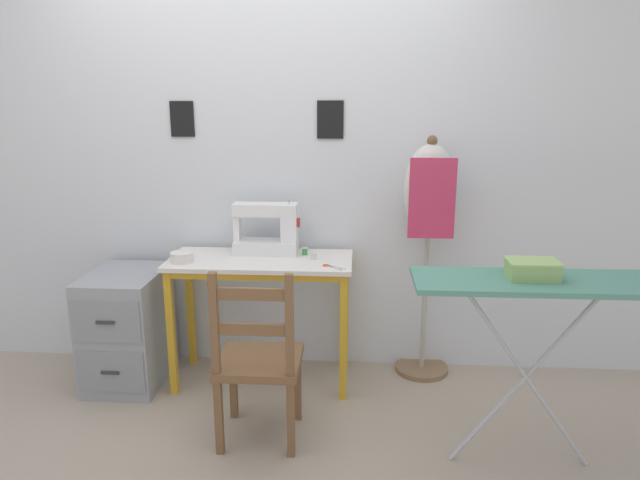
{
  "coord_description": "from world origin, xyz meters",
  "views": [
    {
      "loc": [
        0.54,
        -2.86,
        1.65
      ],
      "look_at": [
        0.34,
        0.21,
        0.88
      ],
      "focal_mm": 32.0,
      "sensor_mm": 36.0,
      "label": 1
    }
  ],
  "objects_px": {
    "sewing_machine": "(270,230)",
    "fabric_bowl": "(182,257)",
    "scissors": "(330,266)",
    "ironing_board": "(534,291)",
    "thread_spool_near_machine": "(305,251)",
    "storage_box": "(532,269)",
    "thread_spool_mid_table": "(314,256)",
    "wooden_chair": "(258,362)",
    "dress_form": "(429,207)",
    "filing_cabinet": "(128,328)"
  },
  "relations": [
    {
      "from": "scissors",
      "to": "filing_cabinet",
      "type": "relative_size",
      "value": 0.2
    },
    {
      "from": "thread_spool_mid_table",
      "to": "scissors",
      "type": "bearing_deg",
      "value": -55.91
    },
    {
      "from": "sewing_machine",
      "to": "fabric_bowl",
      "type": "height_order",
      "value": "sewing_machine"
    },
    {
      "from": "thread_spool_near_machine",
      "to": "filing_cabinet",
      "type": "xyz_separation_m",
      "value": [
        -1.04,
        -0.14,
        -0.44
      ]
    },
    {
      "from": "thread_spool_near_machine",
      "to": "thread_spool_mid_table",
      "type": "height_order",
      "value": "thread_spool_near_machine"
    },
    {
      "from": "sewing_machine",
      "to": "dress_form",
      "type": "relative_size",
      "value": 0.27
    },
    {
      "from": "scissors",
      "to": "dress_form",
      "type": "distance_m",
      "value": 0.69
    },
    {
      "from": "thread_spool_near_machine",
      "to": "thread_spool_mid_table",
      "type": "distance_m",
      "value": 0.1
    },
    {
      "from": "fabric_bowl",
      "to": "thread_spool_near_machine",
      "type": "relative_size",
      "value": 2.83
    },
    {
      "from": "scissors",
      "to": "thread_spool_mid_table",
      "type": "height_order",
      "value": "thread_spool_mid_table"
    },
    {
      "from": "thread_spool_mid_table",
      "to": "storage_box",
      "type": "relative_size",
      "value": 0.19
    },
    {
      "from": "fabric_bowl",
      "to": "dress_form",
      "type": "xyz_separation_m",
      "value": [
        1.39,
        0.27,
        0.25
      ]
    },
    {
      "from": "fabric_bowl",
      "to": "wooden_chair",
      "type": "bearing_deg",
      "value": -45.09
    },
    {
      "from": "wooden_chair",
      "to": "filing_cabinet",
      "type": "xyz_separation_m",
      "value": [
        -0.87,
        0.56,
        -0.08
      ]
    },
    {
      "from": "scissors",
      "to": "thread_spool_near_machine",
      "type": "height_order",
      "value": "thread_spool_near_machine"
    },
    {
      "from": "sewing_machine",
      "to": "storage_box",
      "type": "height_order",
      "value": "sewing_machine"
    },
    {
      "from": "thread_spool_near_machine",
      "to": "dress_form",
      "type": "bearing_deg",
      "value": 6.75
    },
    {
      "from": "scissors",
      "to": "ironing_board",
      "type": "distance_m",
      "value": 1.08
    },
    {
      "from": "fabric_bowl",
      "to": "scissors",
      "type": "bearing_deg",
      "value": -2.74
    },
    {
      "from": "dress_form",
      "to": "ironing_board",
      "type": "distance_m",
      "value": 0.98
    },
    {
      "from": "scissors",
      "to": "ironing_board",
      "type": "relative_size",
      "value": 0.13
    },
    {
      "from": "thread_spool_near_machine",
      "to": "filing_cabinet",
      "type": "distance_m",
      "value": 1.14
    },
    {
      "from": "filing_cabinet",
      "to": "ironing_board",
      "type": "xyz_separation_m",
      "value": [
        2.1,
        -0.67,
        0.51
      ]
    },
    {
      "from": "thread_spool_mid_table",
      "to": "storage_box",
      "type": "height_order",
      "value": "storage_box"
    },
    {
      "from": "filing_cabinet",
      "to": "dress_form",
      "type": "xyz_separation_m",
      "value": [
        1.75,
        0.22,
        0.7
      ]
    },
    {
      "from": "sewing_machine",
      "to": "fabric_bowl",
      "type": "xyz_separation_m",
      "value": [
        -0.46,
        -0.21,
        -0.11
      ]
    },
    {
      "from": "wooden_chair",
      "to": "ironing_board",
      "type": "xyz_separation_m",
      "value": [
        1.23,
        -0.11,
        0.42
      ]
    },
    {
      "from": "scissors",
      "to": "wooden_chair",
      "type": "height_order",
      "value": "wooden_chair"
    },
    {
      "from": "sewing_machine",
      "to": "fabric_bowl",
      "type": "bearing_deg",
      "value": -155.71
    },
    {
      "from": "sewing_machine",
      "to": "wooden_chair",
      "type": "relative_size",
      "value": 0.43
    },
    {
      "from": "thread_spool_near_machine",
      "to": "wooden_chair",
      "type": "relative_size",
      "value": 0.05
    },
    {
      "from": "thread_spool_near_machine",
      "to": "sewing_machine",
      "type": "bearing_deg",
      "value": 174.31
    },
    {
      "from": "dress_form",
      "to": "storage_box",
      "type": "height_order",
      "value": "dress_form"
    },
    {
      "from": "wooden_chair",
      "to": "dress_form",
      "type": "distance_m",
      "value": 1.33
    },
    {
      "from": "filing_cabinet",
      "to": "storage_box",
      "type": "xyz_separation_m",
      "value": [
        2.09,
        -0.65,
        0.6
      ]
    },
    {
      "from": "thread_spool_near_machine",
      "to": "storage_box",
      "type": "xyz_separation_m",
      "value": [
        1.05,
        -0.79,
        0.15
      ]
    },
    {
      "from": "ironing_board",
      "to": "storage_box",
      "type": "height_order",
      "value": "storage_box"
    },
    {
      "from": "wooden_chair",
      "to": "dress_form",
      "type": "bearing_deg",
      "value": 41.61
    },
    {
      "from": "sewing_machine",
      "to": "thread_spool_near_machine",
      "type": "bearing_deg",
      "value": -5.69
    },
    {
      "from": "thread_spool_near_machine",
      "to": "wooden_chair",
      "type": "distance_m",
      "value": 0.8
    },
    {
      "from": "fabric_bowl",
      "to": "thread_spool_near_machine",
      "type": "xyz_separation_m",
      "value": [
        0.67,
        0.19,
        -0.01
      ]
    },
    {
      "from": "ironing_board",
      "to": "storage_box",
      "type": "bearing_deg",
      "value": 125.57
    },
    {
      "from": "fabric_bowl",
      "to": "storage_box",
      "type": "distance_m",
      "value": 1.83
    },
    {
      "from": "fabric_bowl",
      "to": "scissors",
      "type": "relative_size",
      "value": 0.95
    },
    {
      "from": "thread_spool_mid_table",
      "to": "wooden_chair",
      "type": "distance_m",
      "value": 0.75
    },
    {
      "from": "thread_spool_mid_table",
      "to": "storage_box",
      "type": "bearing_deg",
      "value": -35.63
    },
    {
      "from": "thread_spool_near_machine",
      "to": "dress_form",
      "type": "distance_m",
      "value": 0.76
    },
    {
      "from": "fabric_bowl",
      "to": "storage_box",
      "type": "bearing_deg",
      "value": -19.25
    },
    {
      "from": "sewing_machine",
      "to": "filing_cabinet",
      "type": "xyz_separation_m",
      "value": [
        -0.83,
        -0.16,
        -0.56
      ]
    },
    {
      "from": "fabric_bowl",
      "to": "scissors",
      "type": "height_order",
      "value": "fabric_bowl"
    }
  ]
}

